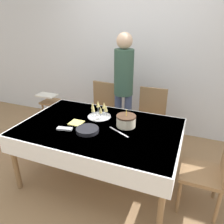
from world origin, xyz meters
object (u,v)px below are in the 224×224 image
dining_chair_right_end (212,168)px  plate_stack_main (87,130)px  gift_bag (31,140)px  dining_chair_far_left (101,110)px  dining_chair_far_right (150,118)px  birthday_cake (126,121)px  high_chair (51,106)px  person_standing (124,81)px  champagne_tray (99,110)px

dining_chair_right_end → plate_stack_main: 1.33m
gift_bag → dining_chair_far_left: bearing=37.1°
dining_chair_far_right → gift_bag: dining_chair_far_right is taller
plate_stack_main → dining_chair_right_end: bearing=7.1°
dining_chair_right_end → birthday_cake: size_ratio=4.28×
high_chair → gift_bag: bearing=-89.4°
dining_chair_right_end → high_chair: 2.66m
person_standing → high_chair: bearing=-175.1°
dining_chair_far_left → gift_bag: dining_chair_far_left is taller
birthday_cake → high_chair: (-1.58, 0.70, -0.32)m
dining_chair_right_end → person_standing: bearing=143.6°
dining_chair_right_end → champagne_tray: 1.39m
high_chair → champagne_tray: bearing=-26.3°
dining_chair_far_left → plate_stack_main: (0.33, -1.07, 0.24)m
dining_chair_far_left → person_standing: person_standing is taller
plate_stack_main → gift_bag: bearing=162.4°
dining_chair_far_left → champagne_tray: size_ratio=3.27×
plate_stack_main → high_chair: bearing=141.4°
plate_stack_main → dining_chair_far_right: bearing=66.4°
birthday_cake → person_standing: person_standing is taller
dining_chair_far_right → champagne_tray: 0.90m
birthday_cake → plate_stack_main: birthday_cake is taller
dining_chair_right_end → birthday_cake: dining_chair_right_end is taller
person_standing → high_chair: person_standing is taller
champagne_tray → dining_chair_far_left: bearing=112.8°
dining_chair_far_right → plate_stack_main: (-0.47, -1.07, 0.24)m
dining_chair_far_right → gift_bag: bearing=-158.1°
person_standing → gift_bag: person_standing is taller
birthday_cake → person_standing: (-0.32, 0.81, 0.22)m
dining_chair_right_end → dining_chair_far_right: bearing=132.3°
dining_chair_far_right → birthday_cake: size_ratio=4.28×
plate_stack_main → person_standing: size_ratio=0.15×
plate_stack_main → gift_bag: size_ratio=0.88×
gift_bag → champagne_tray: bearing=0.3°
dining_chair_right_end → person_standing: person_standing is taller
dining_chair_far_right → champagne_tray: bearing=-127.1°
dining_chair_far_right → plate_stack_main: 1.19m
birthday_cake → plate_stack_main: bearing=-140.6°
dining_chair_far_left → plate_stack_main: dining_chair_far_left is taller
dining_chair_far_right → plate_stack_main: bearing=-113.6°
birthday_cake → champagne_tray: (-0.39, 0.11, 0.02)m
plate_stack_main → person_standing: bearing=88.4°
dining_chair_far_right → birthday_cake: bearing=-98.8°
dining_chair_far_left → dining_chair_far_right: same height
person_standing → dining_chair_far_right: bearing=-3.0°
plate_stack_main → dining_chair_far_left: bearing=106.9°
birthday_cake → champagne_tray: 0.40m
champagne_tray → person_standing: 0.73m
dining_chair_far_left → person_standing: bearing=3.7°
champagne_tray → person_standing: bearing=84.0°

